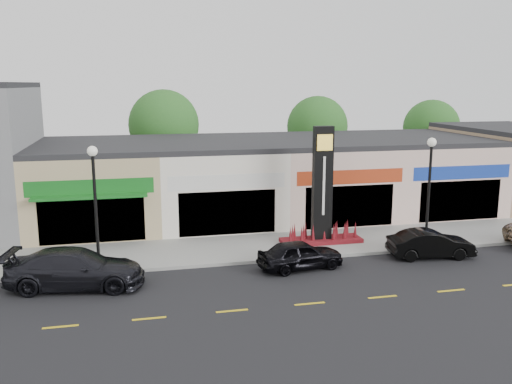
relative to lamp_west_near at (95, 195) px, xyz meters
The scene contains 17 objects.
ground 9.07m from the lamp_west_near, 17.35° to the right, with size 120.00×120.00×0.00m, color black.
sidewalk 8.89m from the lamp_west_near, 13.02° to the left, with size 52.00×4.30×0.15m, color gray.
curb 8.70m from the lamp_west_near, ahead, with size 52.00×0.20×0.15m, color gray.
shop_beige 9.04m from the lamp_west_near, 93.19° to the left, with size 7.00×10.85×4.80m.
shop_cream 11.13m from the lamp_west_near, 54.08° to the left, with size 7.00×10.01×4.80m.
shop_pink_w 16.25m from the lamp_west_near, 33.61° to the left, with size 7.00×10.01×4.80m.
shop_pink_e 22.40m from the lamp_west_near, 23.64° to the left, with size 7.00×10.01×4.80m.
shop_tan 28.94m from the lamp_west_near, 18.08° to the left, with size 7.00×10.01×5.30m.
tree_rear_west 17.55m from the lamp_west_near, 76.76° to the left, with size 5.20×5.20×7.83m.
tree_rear_mid 23.39m from the lamp_west_near, 46.74° to the left, with size 4.80×4.80×7.29m.
tree_rear_east 31.09m from the lamp_west_near, 33.18° to the left, with size 4.60×4.60×6.94m.
lamp_west_near is the anchor object (origin of this frame).
lamp_east_near 16.00m from the lamp_west_near, ahead, with size 0.44×0.44×5.47m.
pylon_sign 11.19m from the lamp_west_near, ahead, with size 4.20×1.30×6.00m.
car_dark_sedan 3.30m from the lamp_west_near, 114.76° to the right, with size 5.54×2.25×1.61m, color black.
car_black_sedan 9.41m from the lamp_west_near, 10.17° to the right, with size 3.87×1.56×1.32m, color black.
car_black_conv 15.76m from the lamp_west_near, ahead, with size 4.05×1.41×1.33m, color black.
Camera 1 is at (-6.27, -21.40, 8.21)m, focal length 38.00 mm.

